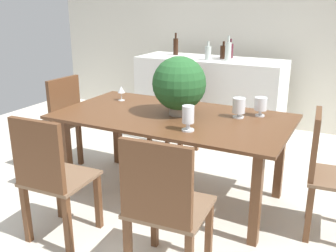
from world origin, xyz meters
TOP-DOWN VIEW (x-y plane):
  - ground_plane at (0.00, 0.00)m, footprint 7.04×7.04m
  - back_wall at (0.00, 2.60)m, footprint 6.40×0.10m
  - dining_table at (0.00, 0.10)m, footprint 1.99×1.07m
  - chair_head_end at (-1.29, 0.09)m, footprint 0.45×0.46m
  - chair_near_left at (-0.44, -0.93)m, footprint 0.47×0.47m
  - chair_near_right at (0.46, -0.94)m, footprint 0.51×0.50m
  - chair_foot_end at (1.29, 0.09)m, footprint 0.52×0.47m
  - chair_far_left at (-0.44, 1.13)m, footprint 0.50×0.50m
  - flower_centerpiece at (0.04, 0.14)m, footprint 0.46×0.46m
  - crystal_vase_left at (0.68, 0.42)m, footprint 0.11×0.11m
  - crystal_vase_center_near at (0.53, 0.29)m, footprint 0.11×0.11m
  - crystal_vase_right at (0.29, -0.22)m, footprint 0.10×0.10m
  - wine_glass at (-0.68, 0.33)m, footprint 0.07×0.07m
  - kitchen_counter at (-0.36, 1.90)m, footprint 1.89×0.67m
  - wine_bottle_green at (-0.20, 1.94)m, footprint 0.08×0.08m
  - wine_bottle_tall at (-0.10, 1.83)m, footprint 0.08×0.08m
  - wine_bottle_dark at (-0.34, 1.76)m, footprint 0.08×0.08m
  - wine_bottle_amber at (-0.90, 1.99)m, footprint 0.07×0.07m
  - wine_bottle_clear at (-0.14, 2.04)m, footprint 0.07×0.07m

SIDE VIEW (x-z plane):
  - ground_plane at x=0.00m, z-range 0.00..0.00m
  - kitchen_counter at x=-0.36m, z-range 0.00..0.99m
  - chair_foot_end at x=1.29m, z-range 0.05..1.00m
  - chair_near_left at x=-0.44m, z-range 0.06..1.03m
  - chair_far_left at x=-0.44m, z-range 0.06..1.02m
  - chair_near_right at x=0.46m, z-range 0.06..1.03m
  - chair_head_end at x=-1.29m, z-range 0.06..1.04m
  - dining_table at x=0.00m, z-range 0.29..1.05m
  - crystal_vase_center_near at x=0.53m, z-range 0.78..0.95m
  - crystal_vase_left at x=0.68m, z-range 0.78..0.94m
  - wine_glass at x=-0.68m, z-range 0.79..0.94m
  - crystal_vase_right at x=0.29m, z-range 0.78..0.97m
  - flower_centerpiece at x=0.04m, z-range 0.78..1.28m
  - wine_bottle_green at x=-0.20m, z-range 0.97..1.19m
  - wine_bottle_dark at x=-0.34m, z-range 0.97..1.20m
  - wine_bottle_clear at x=-0.14m, z-range 0.97..1.21m
  - wine_bottle_tall at x=-0.10m, z-range 0.96..1.26m
  - wine_bottle_amber at x=-0.90m, z-range 0.97..1.26m
  - back_wall at x=0.00m, z-range 0.00..2.60m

